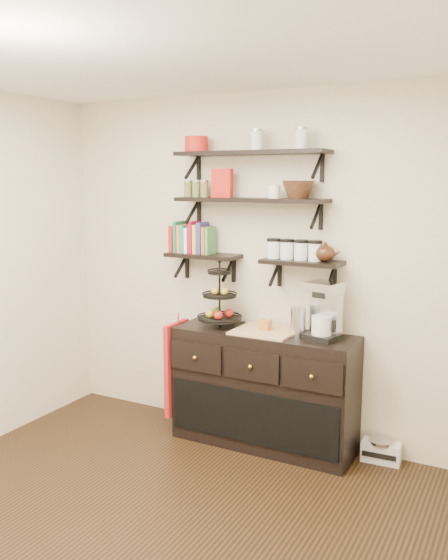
% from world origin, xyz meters
% --- Properties ---
extents(floor, '(3.50, 3.50, 0.00)m').
position_xyz_m(floor, '(0.00, 0.00, 0.00)').
color(floor, black).
rests_on(floor, ground).
extents(ceiling, '(3.50, 3.50, 0.02)m').
position_xyz_m(ceiling, '(0.00, 0.00, 2.70)').
color(ceiling, white).
rests_on(ceiling, back_wall).
extents(back_wall, '(3.50, 0.02, 2.70)m').
position_xyz_m(back_wall, '(0.00, 1.75, 1.35)').
color(back_wall, beige).
rests_on(back_wall, ground).
extents(shelf_top, '(1.20, 0.27, 0.23)m').
position_xyz_m(shelf_top, '(0.00, 1.62, 2.23)').
color(shelf_top, black).
rests_on(shelf_top, back_wall).
extents(shelf_mid, '(1.20, 0.27, 0.23)m').
position_xyz_m(shelf_mid, '(0.00, 1.62, 1.88)').
color(shelf_mid, black).
rests_on(shelf_mid, back_wall).
extents(shelf_low_left, '(0.60, 0.25, 0.23)m').
position_xyz_m(shelf_low_left, '(-0.42, 1.63, 1.43)').
color(shelf_low_left, black).
rests_on(shelf_low_left, back_wall).
extents(shelf_low_right, '(0.60, 0.25, 0.23)m').
position_xyz_m(shelf_low_right, '(0.42, 1.63, 1.43)').
color(shelf_low_right, black).
rests_on(shelf_low_right, back_wall).
extents(cookbooks, '(0.36, 0.15, 0.26)m').
position_xyz_m(cookbooks, '(-0.51, 1.63, 1.56)').
color(cookbooks, '#A51518').
rests_on(cookbooks, shelf_low_left).
extents(glass_canisters, '(0.43, 0.10, 0.13)m').
position_xyz_m(glass_canisters, '(0.36, 1.63, 1.51)').
color(glass_canisters, silver).
rests_on(glass_canisters, shelf_low_right).
extents(sideboard, '(1.40, 0.50, 0.92)m').
position_xyz_m(sideboard, '(0.18, 1.51, 0.45)').
color(sideboard, black).
rests_on(sideboard, floor).
extents(fruit_stand, '(0.34, 0.34, 0.51)m').
position_xyz_m(fruit_stand, '(-0.21, 1.52, 1.07)').
color(fruit_stand, black).
rests_on(fruit_stand, sideboard).
extents(candle, '(0.08, 0.08, 0.08)m').
position_xyz_m(candle, '(0.18, 1.51, 0.96)').
color(candle, '#B16C28').
rests_on(candle, sideboard).
extents(coffee_maker, '(0.27, 0.27, 0.42)m').
position_xyz_m(coffee_maker, '(0.63, 1.54, 1.10)').
color(coffee_maker, black).
rests_on(coffee_maker, sideboard).
extents(thermal_carafe, '(0.11, 0.11, 0.22)m').
position_xyz_m(thermal_carafe, '(0.45, 1.49, 1.01)').
color(thermal_carafe, silver).
rests_on(thermal_carafe, sideboard).
extents(apron, '(0.04, 0.32, 0.75)m').
position_xyz_m(apron, '(-0.55, 1.41, 0.54)').
color(apron, red).
rests_on(apron, sideboard).
extents(radio, '(0.29, 0.20, 0.17)m').
position_xyz_m(radio, '(1.06, 1.65, 0.08)').
color(radio, silver).
rests_on(radio, floor).
extents(recipe_box, '(0.16, 0.07, 0.22)m').
position_xyz_m(recipe_box, '(-0.24, 1.61, 2.01)').
color(recipe_box, red).
rests_on(recipe_box, shelf_mid).
extents(walnut_bowl, '(0.24, 0.24, 0.13)m').
position_xyz_m(walnut_bowl, '(0.38, 1.61, 1.96)').
color(walnut_bowl, black).
rests_on(walnut_bowl, shelf_mid).
extents(ramekins, '(0.09, 0.09, 0.10)m').
position_xyz_m(ramekins, '(0.20, 1.61, 1.95)').
color(ramekins, white).
rests_on(ramekins, shelf_mid).
extents(teapot, '(0.22, 0.19, 0.15)m').
position_xyz_m(teapot, '(0.60, 1.63, 1.52)').
color(teapot, '#371D10').
rests_on(teapot, shelf_low_right).
extents(red_pot, '(0.18, 0.18, 0.12)m').
position_xyz_m(red_pot, '(-0.47, 1.61, 2.31)').
color(red_pot, red).
rests_on(red_pot, shelf_top).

